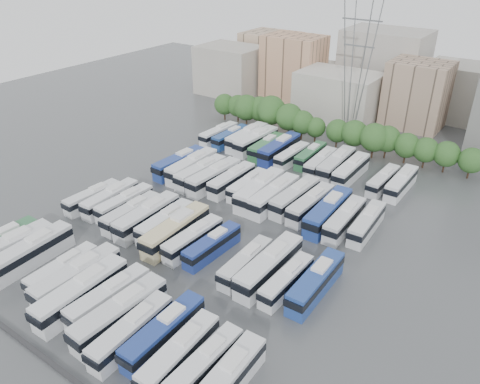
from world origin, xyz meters
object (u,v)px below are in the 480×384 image
Objects in this scene: bus_r3_s5 at (279,149)px; bus_r2_s3 at (201,173)px; bus_r1_s13 at (316,282)px; bus_r2_s2 at (192,166)px; bus_r1_s5 at (165,222)px; bus_r3_s7 at (310,155)px; bus_r0_s1 at (9,249)px; bus_r2_s7 at (260,190)px; bus_r1_s1 at (110,199)px; bus_r3_s9 at (336,164)px; bus_r1_s10 at (246,263)px; bus_r0_s12 at (205,364)px; bus_r0_s10 at (164,332)px; bus_r1_s3 at (132,213)px; bus_r1_s8 at (212,245)px; bus_r0_s4 at (63,270)px; bus_r1_s2 at (125,203)px; bus_r2_s12 at (345,219)px; bus_r2_s13 at (367,223)px; bus_r0_s2 at (31,252)px; bus_r3_s4 at (266,147)px; bus_r2_s5 at (232,180)px; bus_r3_s6 at (292,156)px; bus_r0_s6 at (82,293)px; bus_r2_s8 at (274,195)px; bus_r0_s11 at (179,354)px; bus_r1_s6 at (176,230)px; bus_r1_s0 at (93,197)px; bus_r2_s4 at (214,177)px; bus_r3_s3 at (256,141)px; bus_r0_s7 at (109,298)px; bus_r2_s10 at (311,204)px; bus_r3_s12 at (383,180)px; bus_r2_s11 at (328,212)px; bus_r1_s11 at (269,266)px; bus_r0_s9 at (132,331)px; bus_r3_s1 at (231,137)px; bus_r3_s13 at (401,183)px; bus_r0_s5 at (77,277)px; bus_r3_s10 at (351,170)px; bus_r0_s0 at (1,242)px; bus_r2_s9 at (295,197)px; bus_r1_s12 at (287,280)px; electricity_pylon at (358,57)px; bus_r3_s2 at (247,137)px.

bus_r2_s3 is at bearing -109.50° from bus_r3_s5.
bus_r2_s2 reaches higher than bus_r1_s13.
bus_r1_s5 is 37.59m from bus_r3_s7.
bus_r2_s7 is at bearing 64.05° from bus_r0_s1.
bus_r1_s1 is 26.34m from bus_r2_s7.
bus_r1_s13 is at bearing -70.59° from bus_r3_s9.
bus_r0_s12 is at bearing -70.33° from bus_r1_s10.
bus_r0_s10 is 28.20m from bus_r1_s3.
bus_r1_s8 is at bearing -44.33° from bus_r2_s3.
bus_r0_s4 is 0.96× the size of bus_r1_s2.
bus_r2_s13 is (3.33, 1.13, -0.09)m from bus_r2_s12.
bus_r3_s7 is (16.55, 54.39, -0.33)m from bus_r0_s2.
bus_r0_s10 is 56.45m from bus_r3_s4.
bus_r2_s5 is 17.02m from bus_r3_s6.
bus_r0_s6 is 1.03× the size of bus_r2_s8.
bus_r1_s6 is (-16.67, 17.81, 0.27)m from bus_r0_s11.
bus_r0_s1 is at bearing -77.70° from bus_r1_s0.
bus_r1_s1 is 16.52m from bus_r1_s6.
bus_r2_s8 is (26.05, 18.58, 0.36)m from bus_r1_s0.
bus_r3_s3 reaches higher than bus_r2_s4.
bus_r2_s13 is (3.40, 36.76, 0.10)m from bus_r0_s12.
bus_r0_s7 is 27.94m from bus_r1_s0.
bus_r2_s10 reaches higher than bus_r3_s12.
bus_r1_s0 is at bearing -154.15° from bus_r2_s11.
bus_r2_s10 is at bearing -34.61° from bus_r3_s3.
bus_r1_s11 is (-0.12, 18.63, 0.28)m from bus_r0_s11.
bus_r1_s13 reaches higher than bus_r1_s2.
bus_r0_s9 is 61.25m from bus_r3_s1.
bus_r2_s4 reaches higher than bus_r3_s4.
bus_r2_s5 is at bearing -100.06° from bus_r3_s6.
bus_r0_s2 is 53.79m from bus_r3_s6.
bus_r2_s2 reaches higher than bus_r3_s13.
bus_r3_s10 is at bearing 73.25° from bus_r0_s5.
bus_r1_s1 reaches higher than bus_r1_s0.
bus_r1_s8 is at bearing -114.10° from bus_r3_s13.
bus_r2_s8 is 10.28m from bus_r2_s11.
bus_r1_s2 is at bearing 179.29° from bus_r1_s13.
bus_r2_s10 reaches higher than bus_r1_s5.
bus_r1_s10 is (32.88, 17.18, -0.09)m from bus_r0_s0.
bus_r2_s9 is at bearing 98.09° from bus_r0_s11.
bus_r0_s5 is 1.11× the size of bus_r3_s13.
bus_r1_s1 is at bearing 176.28° from bus_r1_s10.
bus_r2_s8 is at bearing -3.21° from bus_r2_s2.
bus_r2_s2 is at bearing -176.52° from bus_r2_s10.
bus_r0_s6 is 1.02× the size of bus_r3_s3.
bus_r1_s3 is (6.64, 17.71, -0.26)m from bus_r0_s1.
bus_r0_s6 is 59.03m from bus_r3_s13.
bus_r1_s12 is (39.43, 0.18, -0.01)m from bus_r1_s0.
electricity_pylon is 2.83× the size of bus_r0_s11.
bus_r3_s1 is at bearing -160.23° from bus_r3_s2.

